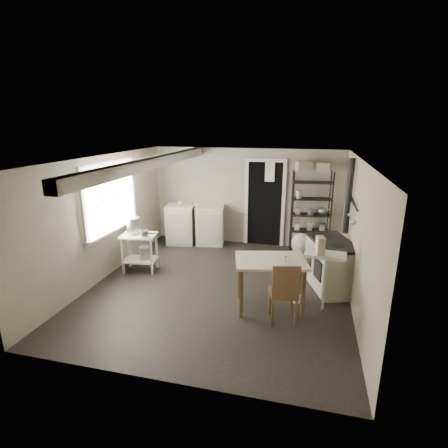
% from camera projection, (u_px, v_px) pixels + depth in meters
% --- Properties ---
extents(floor, '(5.00, 5.00, 0.00)m').
position_uv_depth(floor, '(220.00, 286.00, 6.35)').
color(floor, black).
rests_on(floor, ground).
extents(ceiling, '(5.00, 5.00, 0.00)m').
position_uv_depth(ceiling, '(220.00, 159.00, 5.71)').
color(ceiling, silver).
rests_on(ceiling, wall_back).
extents(wall_back, '(4.50, 0.02, 2.30)m').
position_uv_depth(wall_back, '(246.00, 197.00, 8.36)').
color(wall_back, '#A6A08D').
rests_on(wall_back, ground).
extents(wall_front, '(4.50, 0.02, 2.30)m').
position_uv_depth(wall_front, '(160.00, 291.00, 3.70)').
color(wall_front, '#A6A08D').
rests_on(wall_front, ground).
extents(wall_left, '(0.02, 5.00, 2.30)m').
position_uv_depth(wall_left, '(104.00, 218.00, 6.55)').
color(wall_left, '#A6A08D').
rests_on(wall_left, ground).
extents(wall_right, '(0.02, 5.00, 2.30)m').
position_uv_depth(wall_right, '(358.00, 236.00, 5.50)').
color(wall_right, '#A6A08D').
rests_on(wall_right, ground).
extents(window, '(0.12, 1.76, 1.28)m').
position_uv_depth(window, '(110.00, 197.00, 6.63)').
color(window, silver).
rests_on(window, wall_left).
extents(doorway, '(0.96, 0.10, 2.08)m').
position_uv_depth(doorway, '(265.00, 204.00, 8.27)').
color(doorway, silver).
rests_on(doorway, ground).
extents(ceiling_beam, '(0.18, 5.00, 0.18)m').
position_uv_depth(ceiling_beam, '(152.00, 163.00, 6.01)').
color(ceiling_beam, silver).
rests_on(ceiling_beam, ceiling).
extents(wallpaper_panel, '(0.01, 5.00, 2.30)m').
position_uv_depth(wallpaper_panel, '(357.00, 236.00, 5.51)').
color(wallpaper_panel, beige).
rests_on(wallpaper_panel, wall_right).
extents(utensil_rail, '(0.06, 1.20, 0.44)m').
position_uv_depth(utensil_rail, '(352.00, 203.00, 5.96)').
color(utensil_rail, '#B3B3B5').
rests_on(utensil_rail, wall_right).
extents(prep_table, '(0.74, 0.58, 0.76)m').
position_uv_depth(prep_table, '(140.00, 252.00, 6.92)').
color(prep_table, silver).
rests_on(prep_table, ground).
extents(stockpot, '(0.31, 0.31, 0.30)m').
position_uv_depth(stockpot, '(134.00, 225.00, 6.83)').
color(stockpot, '#B3B3B5').
rests_on(stockpot, prep_table).
extents(saucepan, '(0.20, 0.20, 0.09)m').
position_uv_depth(saucepan, '(144.00, 233.00, 6.65)').
color(saucepan, '#B3B3B5').
rests_on(saucepan, prep_table).
extents(bucket, '(0.24, 0.24, 0.25)m').
position_uv_depth(bucket, '(145.00, 253.00, 6.93)').
color(bucket, '#B3B3B5').
rests_on(bucket, prep_table).
extents(base_cabinets, '(1.54, 0.85, 0.95)m').
position_uv_depth(base_cabinets, '(196.00, 225.00, 8.53)').
color(base_cabinets, beige).
rests_on(base_cabinets, ground).
extents(mixing_bowl, '(0.33, 0.33, 0.07)m').
position_uv_depth(mixing_bowl, '(196.00, 206.00, 8.31)').
color(mixing_bowl, white).
rests_on(mixing_bowl, base_cabinets).
extents(counter_cup, '(0.15, 0.15, 0.10)m').
position_uv_depth(counter_cup, '(180.00, 205.00, 8.37)').
color(counter_cup, white).
rests_on(counter_cup, base_cabinets).
extents(shelf_rack, '(0.92, 0.46, 1.85)m').
position_uv_depth(shelf_rack, '(311.00, 211.00, 7.88)').
color(shelf_rack, black).
rests_on(shelf_rack, ground).
extents(shelf_jar, '(0.11, 0.11, 0.19)m').
position_uv_depth(shelf_jar, '(299.00, 192.00, 7.78)').
color(shelf_jar, white).
rests_on(shelf_jar, shelf_rack).
extents(storage_box_a, '(0.38, 0.36, 0.21)m').
position_uv_depth(storage_box_a, '(304.00, 163.00, 7.61)').
color(storage_box_a, beige).
rests_on(storage_box_a, shelf_rack).
extents(storage_box_b, '(0.30, 0.28, 0.18)m').
position_uv_depth(storage_box_b, '(324.00, 165.00, 7.52)').
color(storage_box_b, beige).
rests_on(storage_box_b, shelf_rack).
extents(stove, '(0.95, 1.27, 0.88)m').
position_uv_depth(stove, '(331.00, 265.00, 6.20)').
color(stove, beige).
rests_on(stove, ground).
extents(stovepipe, '(0.11, 0.11, 1.35)m').
position_uv_depth(stovepipe, '(349.00, 197.00, 6.26)').
color(stovepipe, black).
rests_on(stovepipe, stove).
extents(side_ledge, '(0.65, 0.39, 0.95)m').
position_uv_depth(side_ledge, '(323.00, 285.00, 5.46)').
color(side_ledge, silver).
rests_on(side_ledge, ground).
extents(oats_box, '(0.14, 0.20, 0.27)m').
position_uv_depth(oats_box, '(320.00, 250.00, 5.27)').
color(oats_box, beige).
rests_on(oats_box, side_ledge).
extents(work_table, '(1.23, 0.99, 0.83)m').
position_uv_depth(work_table, '(270.00, 286.00, 5.54)').
color(work_table, beige).
rests_on(work_table, ground).
extents(table_cup, '(0.11, 0.11, 0.08)m').
position_uv_depth(table_cup, '(287.00, 263.00, 5.32)').
color(table_cup, white).
rests_on(table_cup, work_table).
extents(chair, '(0.48, 0.50, 0.95)m').
position_uv_depth(chair, '(283.00, 291.00, 5.14)').
color(chair, brown).
rests_on(chair, ground).
extents(flour_sack, '(0.51, 0.48, 0.50)m').
position_uv_depth(flour_sack, '(301.00, 244.00, 7.82)').
color(flour_sack, white).
rests_on(flour_sack, ground).
extents(floor_crock, '(0.11, 0.11, 0.14)m').
position_uv_depth(floor_crock, '(297.00, 298.00, 5.76)').
color(floor_crock, white).
rests_on(floor_crock, ground).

